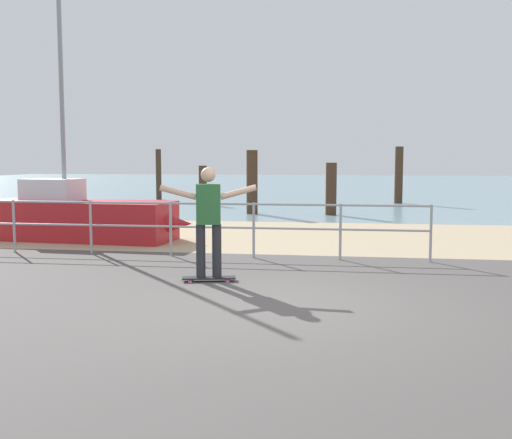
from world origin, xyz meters
TOP-DOWN VIEW (x-y plane):
  - ground_plane at (0.00, -1.00)m, footprint 24.00×10.00m
  - beach_strip at (0.00, 7.00)m, footprint 24.00×6.00m
  - sea_surface at (0.00, 35.00)m, footprint 72.00×50.00m
  - railing_fence at (-3.29, 3.60)m, footprint 11.22×0.05m
  - sailboat at (-5.10, 5.51)m, footprint 5.02×1.77m
  - skateboard at (-1.24, 1.35)m, footprint 0.82×0.36m
  - skateboarder at (-1.24, 1.35)m, footprint 1.43×0.39m
  - groyne_post_0 at (-7.56, 18.88)m, footprint 0.24×0.24m
  - groyne_post_1 at (-4.94, 16.43)m, footprint 0.32×0.32m
  - groyne_post_2 at (-2.32, 12.52)m, footprint 0.37×0.37m
  - groyne_post_3 at (0.30, 12.49)m, footprint 0.36×0.36m
  - groyne_post_4 at (2.92, 18.10)m, footprint 0.33×0.33m

SIDE VIEW (x-z plane):
  - ground_plane at x=0.00m, z-range -0.02..0.02m
  - beach_strip at x=0.00m, z-range -0.02..0.02m
  - sea_surface at x=0.00m, z-range -0.02..0.02m
  - skateboard at x=-1.24m, z-range 0.03..0.11m
  - sailboat at x=-5.10m, z-range -2.40..3.46m
  - railing_fence at x=-3.29m, z-range 0.17..1.22m
  - groyne_post_1 at x=-4.94m, z-range 0.00..1.57m
  - groyne_post_3 at x=0.30m, z-range 0.00..1.73m
  - skateboarder at x=-1.24m, z-range 0.19..1.84m
  - groyne_post_2 at x=-2.32m, z-range 0.00..2.14m
  - groyne_post_0 at x=-7.56m, z-range 0.00..2.27m
  - groyne_post_4 at x=2.92m, z-range 0.00..2.34m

